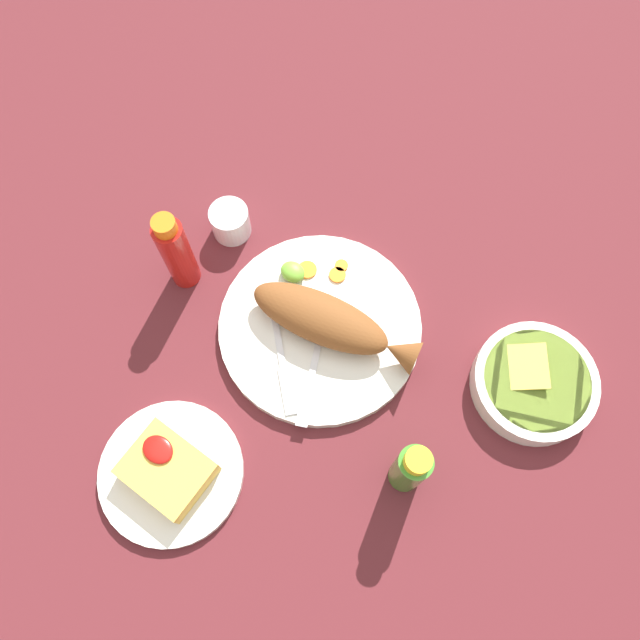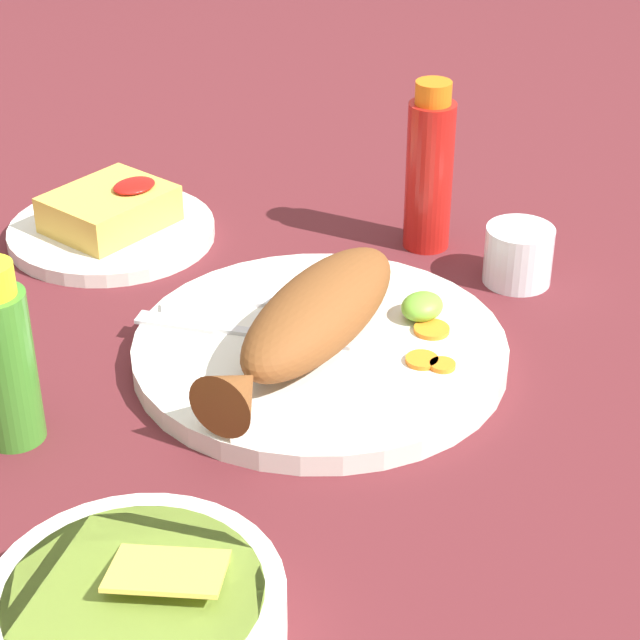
# 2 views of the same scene
# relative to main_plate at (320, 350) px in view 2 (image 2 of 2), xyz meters

# --- Properties ---
(ground_plane) EXTENTS (4.00, 4.00, 0.00)m
(ground_plane) POSITION_rel_main_plate_xyz_m (0.00, 0.00, -0.01)
(ground_plane) COLOR #561E23
(main_plate) EXTENTS (0.31, 0.31, 0.02)m
(main_plate) POSITION_rel_main_plate_xyz_m (0.00, 0.00, 0.00)
(main_plate) COLOR silver
(main_plate) RESTS_ON ground_plane
(fried_fish) EXTENTS (0.27, 0.12, 0.06)m
(fried_fish) POSITION_rel_main_plate_xyz_m (-0.01, -0.00, 0.04)
(fried_fish) COLOR brown
(fried_fish) RESTS_ON main_plate
(fork_near) EXTENTS (0.09, 0.17, 0.00)m
(fork_near) POSITION_rel_main_plate_xyz_m (-0.04, 0.07, 0.01)
(fork_near) COLOR silver
(fork_near) RESTS_ON main_plate
(fork_far) EXTENTS (0.14, 0.14, 0.00)m
(fork_far) POSITION_rel_main_plate_xyz_m (0.01, 0.08, 0.01)
(fork_far) COLOR silver
(fork_far) RESTS_ON main_plate
(carrot_slice_near) EXTENTS (0.02, 0.02, 0.00)m
(carrot_slice_near) POSITION_rel_main_plate_xyz_m (0.03, -0.10, 0.01)
(carrot_slice_near) COLOR orange
(carrot_slice_near) RESTS_ON main_plate
(carrot_slice_mid) EXTENTS (0.03, 0.03, 0.00)m
(carrot_slice_mid) POSITION_rel_main_plate_xyz_m (0.03, -0.08, 0.01)
(carrot_slice_mid) COLOR orange
(carrot_slice_mid) RESTS_ON main_plate
(carrot_slice_far) EXTENTS (0.03, 0.03, 0.00)m
(carrot_slice_far) POSITION_rel_main_plate_xyz_m (0.07, -0.06, 0.01)
(carrot_slice_far) COLOR orange
(carrot_slice_far) RESTS_ON main_plate
(lime_wedge_main) EXTENTS (0.04, 0.03, 0.02)m
(lime_wedge_main) POSITION_rel_main_plate_xyz_m (0.08, -0.04, 0.02)
(lime_wedge_main) COLOR #6BB233
(lime_wedge_main) RESTS_ON main_plate
(hot_sauce_bottle_red) EXTENTS (0.04, 0.04, 0.17)m
(hot_sauce_bottle_red) POSITION_rel_main_plate_xyz_m (0.23, 0.05, 0.07)
(hot_sauce_bottle_red) COLOR #B21914
(hot_sauce_bottle_red) RESTS_ON ground_plane
(hot_sauce_bottle_green) EXTENTS (0.04, 0.04, 0.15)m
(hot_sauce_bottle_green) POSITION_rel_main_plate_xyz_m (-0.22, 0.11, 0.06)
(hot_sauce_bottle_green) COLOR #3D8428
(hot_sauce_bottle_green) RESTS_ON ground_plane
(salt_cup) EXTENTS (0.06, 0.06, 0.05)m
(salt_cup) POSITION_rel_main_plate_xyz_m (0.22, -0.06, 0.01)
(salt_cup) COLOR silver
(salt_cup) RESTS_ON ground_plane
(side_plate_fries) EXTENTS (0.20, 0.20, 0.01)m
(side_plate_fries) POSITION_rel_main_plate_xyz_m (0.04, 0.30, -0.00)
(side_plate_fries) COLOR silver
(side_plate_fries) RESTS_ON ground_plane
(fries_pile) EXTENTS (0.11, 0.09, 0.04)m
(fries_pile) POSITION_rel_main_plate_xyz_m (0.04, 0.30, 0.02)
(fries_pile) COLOR gold
(fries_pile) RESTS_ON side_plate_fries
(guacamole_bowl) EXTENTS (0.18, 0.18, 0.05)m
(guacamole_bowl) POSITION_rel_main_plate_xyz_m (-0.31, -0.11, 0.01)
(guacamole_bowl) COLOR white
(guacamole_bowl) RESTS_ON ground_plane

